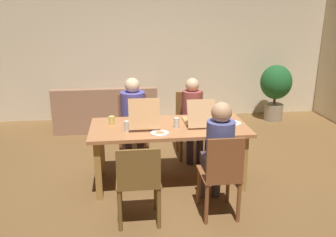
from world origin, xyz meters
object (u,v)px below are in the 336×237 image
chair_1 (190,122)px  chair_3 (138,181)px  drinking_glass_1 (112,120)px  couch (106,113)px  drinking_glass_2 (127,126)px  drinking_glass_0 (176,123)px  pizza_box_0 (144,121)px  plate_2 (232,123)px  dining_table (169,133)px  person_0 (133,113)px  plate_0 (219,130)px  pizza_box_1 (198,119)px  chair_2 (221,174)px  person_1 (193,113)px  chair_0 (133,124)px  person_2 (218,149)px  potted_plant (276,87)px  plate_1 (160,133)px

chair_1 → chair_3: chair_1 is taller
drinking_glass_1 → couch: bearing=94.8°
drinking_glass_1 → drinking_glass_2: 0.34m
drinking_glass_0 → chair_3: bearing=-121.3°
pizza_box_0 → plate_2: 1.09m
dining_table → chair_1: chair_1 is taller
person_0 → plate_0: size_ratio=4.98×
pizza_box_0 → couch: size_ratio=0.28×
pizza_box_1 → drinking_glass_1: (-1.06, 0.07, 0.00)m
pizza_box_0 → dining_table: bearing=-14.9°
chair_3 → couch: 3.19m
plate_2 → chair_2: bearing=-112.4°
plate_2 → drinking_glass_0: (-0.71, -0.08, 0.05)m
chair_3 → drinking_glass_0: bearing=58.7°
dining_table → pizza_box_1: (0.37, 0.08, 0.14)m
person_1 → plate_2: 0.82m
drinking_glass_0 → drinking_glass_1: (-0.77, 0.23, -0.01)m
chair_2 → drinking_glass_1: 1.54m
chair_0 → chair_1: 0.84m
person_0 → chair_2: bearing=-62.9°
chair_2 → plate_0: 0.68m
chair_0 → plate_2: 1.53m
dining_table → person_2: person_2 is taller
chair_2 → potted_plant: potted_plant is taller
chair_3 → drinking_glass_2: drinking_glass_2 is taller
pizza_box_0 → plate_0: (0.86, -0.33, -0.04)m
drinking_glass_1 → chair_3: bearing=-75.1°
chair_2 → pizza_box_1: pizza_box_1 is taller
couch → pizza_box_1: bearing=-60.4°
chair_0 → chair_3: 1.81m
plate_0 → drinking_glass_2: drinking_glass_2 is taller
drinking_glass_0 → drinking_glass_1: bearing=163.5°
plate_0 → potted_plant: (1.79, 2.60, -0.09)m
person_0 → pizza_box_0: 0.72m
chair_1 → potted_plant: potted_plant is taller
plate_1 → pizza_box_1: bearing=33.8°
person_1 → drinking_glass_0: bearing=-113.4°
plate_1 → drinking_glass_0: drinking_glass_0 is taller
chair_2 → drinking_glass_2: (-0.94, 0.73, 0.31)m
chair_3 → person_1: bearing=62.5°
person_0 → drinking_glass_1: bearing=-113.5°
person_2 → plate_2: size_ratio=5.45×
chair_0 → chair_2: 1.97m
chair_3 → couch: (-0.45, 3.15, -0.19)m
dining_table → potted_plant: (2.35, 2.35, 0.01)m
chair_2 → plate_2: bearing=67.6°
drinking_glass_1 → plate_2: bearing=-5.9°
chair_0 → pizza_box_1: bearing=-46.7°
drinking_glass_1 → potted_plant: 3.76m
chair_2 → chair_3: bearing=-178.5°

